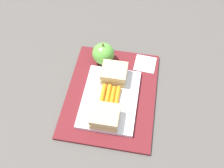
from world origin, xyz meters
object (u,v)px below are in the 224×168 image
object	(u,v)px
carrot_sticks_bundle	(110,96)
paper_napkin	(145,64)
food_tray	(110,98)
sandwich_half_right	(114,73)
sandwich_half_left	(105,116)
apple	(103,54)

from	to	relation	value
carrot_sticks_bundle	paper_napkin	xyz separation A→B (m)	(0.16, -0.09, -0.02)
food_tray	carrot_sticks_bundle	distance (m)	0.01
food_tray	sandwich_half_right	distance (m)	0.08
carrot_sticks_bundle	sandwich_half_right	bearing A→B (deg)	0.11
sandwich_half_left	paper_napkin	distance (m)	0.26
sandwich_half_right	carrot_sticks_bundle	world-z (taller)	sandwich_half_right
apple	paper_napkin	world-z (taller)	apple
sandwich_half_right	apple	bearing A→B (deg)	34.13
food_tray	sandwich_half_left	bearing A→B (deg)	180.00
food_tray	paper_napkin	bearing A→B (deg)	-30.57
food_tray	apple	xyz separation A→B (m)	(0.15, 0.05, 0.03)
carrot_sticks_bundle	apple	bearing A→B (deg)	18.11
food_tray	sandwich_half_right	xyz separation A→B (m)	(0.08, 0.00, 0.03)
food_tray	carrot_sticks_bundle	xyz separation A→B (m)	(0.00, -0.00, 0.01)
sandwich_half_right	paper_napkin	distance (m)	0.13
sandwich_half_right	sandwich_half_left	bearing A→B (deg)	180.00
sandwich_half_right	apple	distance (m)	0.09
food_tray	paper_napkin	size ratio (longest dim) A/B	3.29
sandwich_half_right	carrot_sticks_bundle	xyz separation A→B (m)	(-0.08, -0.00, -0.01)
food_tray	sandwich_half_left	xyz separation A→B (m)	(-0.08, 0.00, 0.03)
sandwich_half_left	apple	xyz separation A→B (m)	(0.23, 0.05, 0.00)
carrot_sticks_bundle	paper_napkin	world-z (taller)	carrot_sticks_bundle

